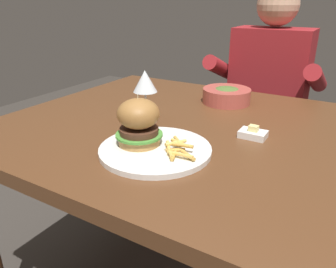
{
  "coord_description": "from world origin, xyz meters",
  "views": [
    {
      "loc": [
        0.36,
        -0.86,
        1.11
      ],
      "look_at": [
        -0.04,
        -0.19,
        0.78
      ],
      "focal_mm": 35.0,
      "sensor_mm": 36.0,
      "label": 1
    }
  ],
  "objects": [
    {
      "name": "main_plate",
      "position": [
        -0.06,
        -0.22,
        0.75
      ],
      "size": [
        0.29,
        0.29,
        0.01
      ],
      "primitive_type": "cylinder",
      "color": "white",
      "rests_on": "dining_table"
    },
    {
      "name": "butter_dish",
      "position": [
        0.13,
        -0.0,
        0.75
      ],
      "size": [
        0.07,
        0.05,
        0.04
      ],
      "color": "white",
      "rests_on": "dining_table"
    },
    {
      "name": "burger_sandwich",
      "position": [
        -0.11,
        -0.22,
        0.81
      ],
      "size": [
        0.12,
        0.12,
        0.13
      ],
      "color": "#B78447",
      "rests_on": "main_plate"
    },
    {
      "name": "dining_table",
      "position": [
        0.0,
        0.0,
        0.66
      ],
      "size": [
        1.31,
        0.97,
        0.74
      ],
      "color": "#56331C",
      "rests_on": "ground"
    },
    {
      "name": "wine_glass",
      "position": [
        -0.2,
        -0.05,
        0.87
      ],
      "size": [
        0.07,
        0.07,
        0.17
      ],
      "color": "silver",
      "rests_on": "dining_table"
    },
    {
      "name": "diner_person",
      "position": [
        -0.03,
        0.76,
        0.56
      ],
      "size": [
        0.51,
        0.36,
        1.18
      ],
      "color": "#282833",
      "rests_on": "ground"
    },
    {
      "name": "fries_pile",
      "position": [
        0.01,
        -0.22,
        0.77
      ],
      "size": [
        0.1,
        0.11,
        0.02
      ],
      "color": "gold",
      "rests_on": "main_plate"
    },
    {
      "name": "soup_bowl",
      "position": [
        -0.06,
        0.28,
        0.77
      ],
      "size": [
        0.18,
        0.18,
        0.06
      ],
      "color": "#B24C42",
      "rests_on": "dining_table"
    }
  ]
}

